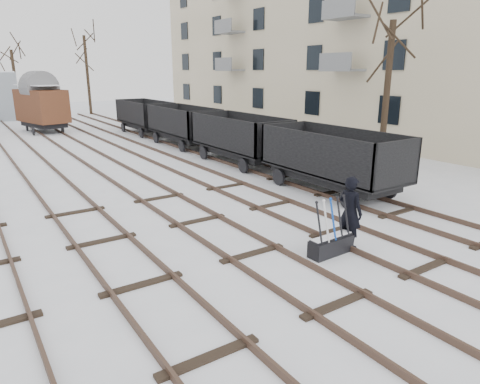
# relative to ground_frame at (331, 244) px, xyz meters

# --- Properties ---
(ground) EXTENTS (120.00, 120.00, 0.00)m
(ground) POSITION_rel_ground_frame_xyz_m (-1.71, 1.10, -0.28)
(ground) COLOR white
(ground) RESTS_ON ground
(tracks) EXTENTS (13.90, 52.00, 0.16)m
(tracks) POSITION_rel_ground_frame_xyz_m (-1.71, 14.77, -0.21)
(tracks) COLOR black
(tracks) RESTS_ON ground
(apartment_block) EXTENTS (10.12, 45.00, 16.10)m
(apartment_block) POSITION_rel_ground_frame_xyz_m (18.24, 15.10, 7.76)
(apartment_block) COLOR beige
(apartment_block) RESTS_ON ground
(ground_frame) EXTENTS (1.31, 0.47, 1.49)m
(ground_frame) POSITION_rel_ground_frame_xyz_m (0.00, 0.00, 0.00)
(ground_frame) COLOR black
(ground_frame) RESTS_ON ground
(worker) EXTENTS (0.54, 0.76, 1.96)m
(worker) POSITION_rel_ground_frame_xyz_m (0.75, 0.10, 0.70)
(worker) COLOR black
(worker) RESTS_ON ground
(freight_wagon_a) EXTENTS (2.37, 5.91, 2.41)m
(freight_wagon_a) POSITION_rel_ground_frame_xyz_m (4.29, 4.27, 0.64)
(freight_wagon_a) COLOR black
(freight_wagon_a) RESTS_ON ground
(freight_wagon_b) EXTENTS (2.37, 5.91, 2.41)m
(freight_wagon_b) POSITION_rel_ground_frame_xyz_m (4.29, 10.67, 0.64)
(freight_wagon_b) COLOR black
(freight_wagon_b) RESTS_ON ground
(freight_wagon_c) EXTENTS (2.37, 5.91, 2.41)m
(freight_wagon_c) POSITION_rel_ground_frame_xyz_m (4.29, 17.07, 0.64)
(freight_wagon_c) COLOR black
(freight_wagon_c) RESTS_ON ground
(freight_wagon_d) EXTENTS (2.37, 5.91, 2.41)m
(freight_wagon_d) POSITION_rel_ground_frame_xyz_m (4.29, 23.47, 0.64)
(freight_wagon_d) COLOR black
(freight_wagon_d) RESTS_ON ground
(box_van_wagon) EXTENTS (3.54, 5.09, 3.53)m
(box_van_wagon) POSITION_rel_ground_frame_xyz_m (-1.89, 28.64, 1.77)
(box_van_wagon) COLOR black
(box_van_wagon) RESTS_ON ground
(tree_near) EXTENTS (0.30, 0.30, 6.78)m
(tree_near) POSITION_rel_ground_frame_xyz_m (9.45, 6.03, 3.10)
(tree_near) COLOR black
(tree_near) RESTS_ON ground
(tree_far_left) EXTENTS (0.30, 0.30, 6.58)m
(tree_far_left) POSITION_rel_ground_frame_xyz_m (-1.76, 43.10, 3.00)
(tree_far_left) COLOR black
(tree_far_left) RESTS_ON ground
(tree_far_right) EXTENTS (0.30, 0.30, 8.06)m
(tree_far_right) POSITION_rel_ground_frame_xyz_m (4.92, 40.79, 3.75)
(tree_far_right) COLOR black
(tree_far_right) RESTS_ON ground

